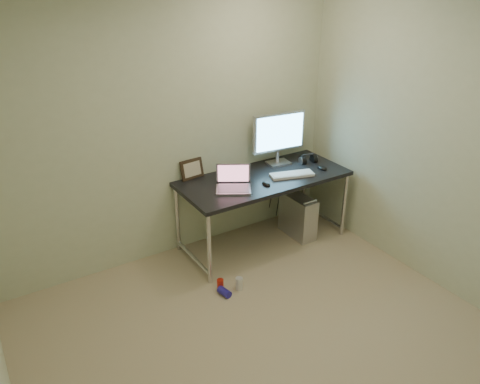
# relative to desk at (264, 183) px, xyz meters

# --- Properties ---
(floor) EXTENTS (3.50, 3.50, 0.00)m
(floor) POSITION_rel_desk_xyz_m (-0.81, -1.38, -0.68)
(floor) COLOR tan
(floor) RESTS_ON ground
(wall_back) EXTENTS (3.50, 0.02, 2.50)m
(wall_back) POSITION_rel_desk_xyz_m (-0.81, 0.37, 0.57)
(wall_back) COLOR beige
(wall_back) RESTS_ON ground
(wall_right) EXTENTS (0.02, 3.50, 2.50)m
(wall_right) POSITION_rel_desk_xyz_m (0.94, -1.38, 0.57)
(wall_right) COLOR beige
(wall_right) RESTS_ON ground
(desk) EXTENTS (1.71, 0.75, 0.75)m
(desk) POSITION_rel_desk_xyz_m (0.00, 0.00, 0.00)
(desk) COLOR black
(desk) RESTS_ON ground
(tower_computer) EXTENTS (0.19, 0.44, 0.48)m
(tower_computer) POSITION_rel_desk_xyz_m (0.40, -0.07, -0.45)
(tower_computer) COLOR silver
(tower_computer) RESTS_ON ground
(cable_a) EXTENTS (0.01, 0.16, 0.69)m
(cable_a) POSITION_rel_desk_xyz_m (0.35, 0.32, -0.28)
(cable_a) COLOR black
(cable_a) RESTS_ON ground
(cable_b) EXTENTS (0.02, 0.11, 0.71)m
(cable_b) POSITION_rel_desk_xyz_m (0.44, 0.30, -0.30)
(cable_b) COLOR black
(cable_b) RESTS_ON ground
(can_red) EXTENTS (0.07, 0.07, 0.11)m
(can_red) POSITION_rel_desk_xyz_m (-0.79, -0.48, -0.62)
(can_red) COLOR red
(can_red) RESTS_ON ground
(can_white) EXTENTS (0.07, 0.07, 0.12)m
(can_white) POSITION_rel_desk_xyz_m (-0.64, -0.56, -0.62)
(can_white) COLOR silver
(can_white) RESTS_ON ground
(can_blue) EXTENTS (0.09, 0.14, 0.07)m
(can_blue) POSITION_rel_desk_xyz_m (-0.80, -0.57, -0.64)
(can_blue) COLOR #271F9E
(can_blue) RESTS_ON ground
(laptop) EXTENTS (0.41, 0.39, 0.22)m
(laptop) POSITION_rel_desk_xyz_m (-0.40, -0.07, 0.13)
(laptop) COLOR silver
(laptop) RESTS_ON desk
(monitor) EXTENTS (0.58, 0.19, 0.55)m
(monitor) POSITION_rel_desk_xyz_m (0.33, 0.21, 0.39)
(monitor) COLOR silver
(monitor) RESTS_ON desk
(keyboard) EXTENTS (0.46, 0.26, 0.03)m
(keyboard) POSITION_rel_desk_xyz_m (0.25, -0.13, 0.09)
(keyboard) COLOR silver
(keyboard) RESTS_ON desk
(mouse_right) EXTENTS (0.08, 0.13, 0.04)m
(mouse_right) POSITION_rel_desk_xyz_m (0.62, -0.15, 0.09)
(mouse_right) COLOR black
(mouse_right) RESTS_ON desk
(mouse_left) EXTENTS (0.08, 0.11, 0.04)m
(mouse_left) POSITION_rel_desk_xyz_m (-0.09, -0.17, 0.09)
(mouse_left) COLOR black
(mouse_left) RESTS_ON desk
(headphones) EXTENTS (0.20, 0.12, 0.12)m
(headphones) POSITION_rel_desk_xyz_m (0.61, 0.06, 0.11)
(headphones) COLOR black
(headphones) RESTS_ON desk
(picture_frame) EXTENTS (0.25, 0.10, 0.20)m
(picture_frame) POSITION_rel_desk_xyz_m (-0.62, 0.35, 0.17)
(picture_frame) COLOR black
(picture_frame) RESTS_ON desk
(webcam) EXTENTS (0.04, 0.04, 0.12)m
(webcam) POSITION_rel_desk_xyz_m (-0.35, 0.24, 0.16)
(webcam) COLOR silver
(webcam) RESTS_ON desk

